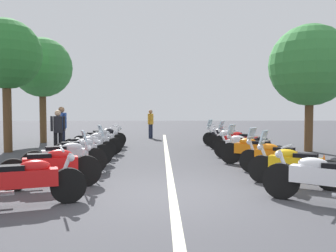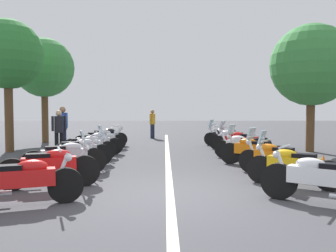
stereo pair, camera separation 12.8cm
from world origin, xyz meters
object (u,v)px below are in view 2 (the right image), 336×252
(motorcycle_left_row_5, at_px, (94,143))
(bystander_3, at_px, (152,122))
(motorcycle_left_row_2, at_px, (65,157))
(motorcycle_right_row_0, at_px, (320,179))
(motorcycle_left_row_3, at_px, (79,151))
(motorcycle_left_row_4, at_px, (86,147))
(motorcycle_left_row_6, at_px, (101,139))
(traffic_cone_1, at_px, (323,167))
(motorcycle_right_row_3, at_px, (252,150))
(motorcycle_right_row_4, at_px, (242,146))
(motorcycle_right_row_1, at_px, (292,165))
(motorcycle_left_row_0, at_px, (23,180))
(motorcycle_right_row_6, at_px, (230,139))
(motorcycle_left_row_7, at_px, (106,137))
(motorcycle_right_row_5, at_px, (241,141))
(motorcycle_left_row_1, at_px, (51,166))
(motorcycle_right_row_7, at_px, (225,136))
(roadside_tree_0, at_px, (311,65))
(roadside_tree_2, at_px, (8,55))
(bystander_2, at_px, (59,129))
(roadside_tree_1, at_px, (44,68))
(motorcycle_right_row_2, at_px, (274,157))
(bystander_0, at_px, (63,125))

(motorcycle_left_row_5, distance_m, bystander_3, 7.31)
(motorcycle_left_row_2, distance_m, motorcycle_right_row_0, 5.96)
(motorcycle_left_row_3, relative_size, motorcycle_left_row_4, 1.00)
(motorcycle_left_row_6, distance_m, traffic_cone_1, 8.77)
(motorcycle_left_row_5, relative_size, motorcycle_right_row_3, 1.18)
(motorcycle_right_row_3, distance_m, motorcycle_right_row_4, 1.29)
(motorcycle_right_row_1, bearing_deg, motorcycle_left_row_5, -11.55)
(motorcycle_left_row_2, xyz_separation_m, motorcycle_left_row_4, (2.63, 0.04, -0.02))
(motorcycle_left_row_0, height_order, motorcycle_left_row_5, motorcycle_left_row_0)
(motorcycle_left_row_0, relative_size, motorcycle_left_row_3, 1.07)
(motorcycle_right_row_6, bearing_deg, motorcycle_left_row_7, 22.70)
(motorcycle_right_row_5, height_order, bystander_3, bystander_3)
(motorcycle_left_row_1, xyz_separation_m, motorcycle_left_row_4, (4.06, 0.14, -0.03))
(motorcycle_left_row_6, height_order, motorcycle_right_row_0, motorcycle_right_row_0)
(motorcycle_right_row_7, relative_size, roadside_tree_0, 0.36)
(bystander_3, distance_m, roadside_tree_2, 8.59)
(motorcycle_right_row_4, height_order, bystander_2, bystander_2)
(roadside_tree_0, bearing_deg, motorcycle_right_row_4, 124.39)
(roadside_tree_1, bearing_deg, motorcycle_left_row_3, -154.81)
(motorcycle_left_row_3, height_order, motorcycle_left_row_6, motorcycle_left_row_3)
(motorcycle_left_row_5, relative_size, motorcycle_left_row_7, 1.11)
(motorcycle_left_row_6, bearing_deg, bystander_2, -158.24)
(motorcycle_right_row_4, bearing_deg, motorcycle_right_row_2, 131.06)
(motorcycle_right_row_6, bearing_deg, roadside_tree_2, 40.35)
(roadside_tree_1, distance_m, roadside_tree_2, 3.76)
(motorcycle_right_row_3, bearing_deg, motorcycle_right_row_5, -58.29)
(roadside_tree_0, bearing_deg, motorcycle_left_row_4, 104.94)
(roadside_tree_1, bearing_deg, bystander_3, -65.66)
(traffic_cone_1, bearing_deg, motorcycle_left_row_0, 109.79)
(motorcycle_right_row_2, height_order, motorcycle_right_row_7, motorcycle_right_row_2)
(motorcycle_left_row_0, xyz_separation_m, bystander_2, (6.90, 1.40, 0.50))
(motorcycle_left_row_4, height_order, roadside_tree_1, roadside_tree_1)
(motorcycle_right_row_6, relative_size, roadside_tree_2, 0.32)
(roadside_tree_0, xyz_separation_m, roadside_tree_2, (0.01, 11.71, 0.39))
(motorcycle_left_row_2, xyz_separation_m, motorcycle_right_row_1, (-1.32, -5.29, -0.00))
(motorcycle_left_row_1, bearing_deg, motorcycle_left_row_3, 73.22)
(motorcycle_left_row_6, distance_m, motorcycle_right_row_1, 8.63)
(motorcycle_right_row_6, distance_m, bystander_3, 6.58)
(motorcycle_right_row_1, distance_m, traffic_cone_1, 1.28)
(motorcycle_right_row_7, relative_size, bystander_0, 1.03)
(motorcycle_left_row_6, xyz_separation_m, roadside_tree_1, (3.16, 3.30, 3.20))
(bystander_0, bearing_deg, motorcycle_left_row_5, 86.89)
(motorcycle_left_row_1, xyz_separation_m, motorcycle_left_row_6, (6.87, 0.16, -0.03))
(motorcycle_left_row_6, height_order, motorcycle_right_row_1, motorcycle_right_row_1)
(bystander_2, distance_m, roadside_tree_0, 9.89)
(motorcycle_left_row_0, relative_size, motorcycle_left_row_6, 1.01)
(bystander_0, bearing_deg, motorcycle_left_row_3, 56.20)
(motorcycle_right_row_7, distance_m, bystander_0, 6.92)
(motorcycle_left_row_6, relative_size, motorcycle_right_row_2, 1.26)
(motorcycle_right_row_7, xyz_separation_m, bystander_2, (-2.70, 6.54, 0.50))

